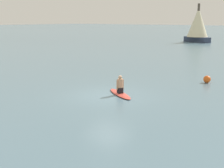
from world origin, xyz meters
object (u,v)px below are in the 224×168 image
object	(u,v)px
person_paddler	(120,85)
buoy_marker	(207,79)
surfboard	(120,94)
sailboat_far_left	(198,24)

from	to	relation	value
person_paddler	buoy_marker	size ratio (longest dim) A/B	2.07
surfboard	buoy_marker	size ratio (longest dim) A/B	5.32
sailboat_far_left	buoy_marker	bearing A→B (deg)	-43.51
sailboat_far_left	person_paddler	bearing A→B (deg)	-50.26
sailboat_far_left	buoy_marker	world-z (taller)	sailboat_far_left
surfboard	person_paddler	bearing A→B (deg)	-59.43
sailboat_far_left	buoy_marker	distance (m)	38.28
sailboat_far_left	buoy_marker	size ratio (longest dim) A/B	14.28
surfboard	sailboat_far_left	size ratio (longest dim) A/B	0.37
surfboard	buoy_marker	bearing A→B (deg)	-83.02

